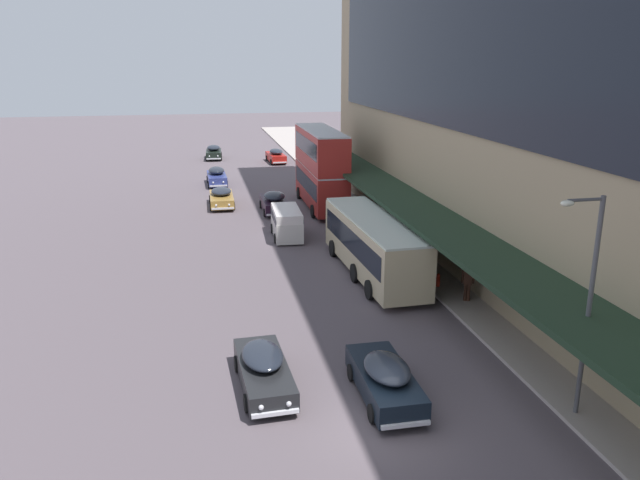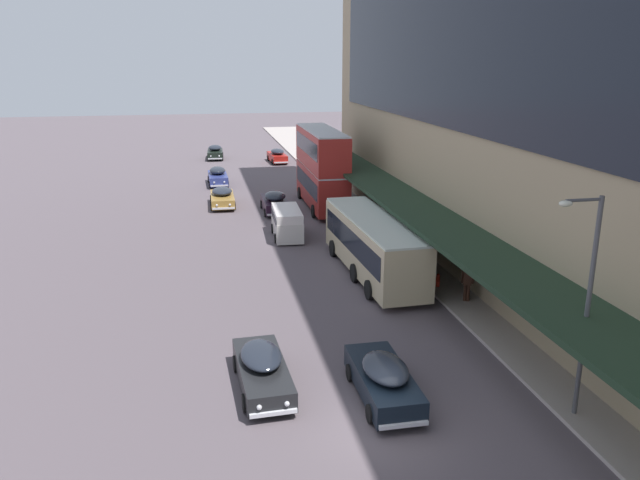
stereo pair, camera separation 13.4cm
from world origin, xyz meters
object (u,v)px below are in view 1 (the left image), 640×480
at_px(sedan_trailing_near, 385,378).
at_px(sedan_lead_mid, 222,197).
at_px(sedan_lead_near, 276,156).
at_px(fire_hydrant, 438,280).
at_px(sedan_oncoming_front, 274,202).
at_px(sedan_second_near, 214,152).
at_px(sedan_oncoming_rear, 264,369).
at_px(transit_bus_kerbside_front, 321,166).
at_px(pedestrian_at_kerb, 468,281).
at_px(transit_bus_kerbside_rear, 373,243).
at_px(vw_van, 286,221).
at_px(street_lamp, 586,293).
at_px(sedan_far_back, 217,176).

bearing_deg(sedan_trailing_near, sedan_lead_mid, 97.57).
height_order(sedan_lead_near, fire_hydrant, sedan_lead_near).
bearing_deg(sedan_lead_near, sedan_oncoming_front, -97.94).
height_order(sedan_second_near, fire_hydrant, sedan_second_near).
bearing_deg(sedan_second_near, sedan_oncoming_rear, -90.31).
height_order(transit_bus_kerbside_front, pedestrian_at_kerb, transit_bus_kerbside_front).
bearing_deg(sedan_oncoming_front, transit_bus_kerbside_rear, -77.55).
distance_m(sedan_second_near, fire_hydrant, 47.16).
relative_size(transit_bus_kerbside_rear, fire_hydrant, 16.07).
xyz_separation_m(sedan_lead_mid, fire_hydrant, (10.09, -21.26, -0.24)).
xyz_separation_m(transit_bus_kerbside_front, pedestrian_at_kerb, (2.92, -21.42, -2.18)).
bearing_deg(transit_bus_kerbside_rear, sedan_lead_near, 90.21).
bearing_deg(sedan_oncoming_rear, sedan_oncoming_front, 81.70).
height_order(transit_bus_kerbside_rear, vw_van, transit_bus_kerbside_rear).
height_order(pedestrian_at_kerb, street_lamp, street_lamp).
relative_size(sedan_far_back, pedestrian_at_kerb, 2.57).
bearing_deg(transit_bus_kerbside_front, sedan_oncoming_front, -167.59).
height_order(pedestrian_at_kerb, fire_hydrant, pedestrian_at_kerb).
relative_size(transit_bus_kerbside_front, fire_hydrant, 14.92).
bearing_deg(sedan_oncoming_front, vw_van, -90.83).
xyz_separation_m(street_lamp, fire_hydrant, (0.14, 12.27, -3.96)).
relative_size(sedan_oncoming_front, fire_hydrant, 6.83).
relative_size(sedan_oncoming_rear, pedestrian_at_kerb, 2.69).
bearing_deg(transit_bus_kerbside_front, sedan_lead_near, 91.43).
distance_m(sedan_oncoming_rear, sedan_far_back, 38.51).
relative_size(transit_bus_kerbside_front, street_lamp, 1.40).
distance_m(vw_van, pedestrian_at_kerb, 15.12).
distance_m(transit_bus_kerbside_rear, sedan_lead_mid, 19.90).
xyz_separation_m(transit_bus_kerbside_front, sedan_lead_near, (-0.57, 22.80, -2.57)).
relative_size(sedan_oncoming_rear, fire_hydrant, 7.12).
relative_size(sedan_second_near, vw_van, 0.98).
relative_size(sedan_far_back, fire_hydrant, 6.83).
xyz_separation_m(sedan_second_near, pedestrian_at_kerb, (10.38, -48.32, 0.39)).
distance_m(pedestrian_at_kerb, street_lamp, 10.63).
bearing_deg(sedan_oncoming_front, fire_hydrant, -71.45).
height_order(transit_bus_kerbside_rear, sedan_trailing_near, transit_bus_kerbside_rear).
height_order(street_lamp, fire_hydrant, street_lamp).
height_order(sedan_far_back, fire_hydrant, sedan_far_back).
relative_size(sedan_trailing_near, sedan_far_back, 1.01).
xyz_separation_m(sedan_oncoming_rear, sedan_lead_mid, (-0.04, 29.49, 0.01)).
bearing_deg(pedestrian_at_kerb, sedan_trailing_near, -130.48).
relative_size(sedan_trailing_near, fire_hydrant, 6.92).
bearing_deg(sedan_lead_mid, sedan_far_back, 89.95).
bearing_deg(sedan_trailing_near, street_lamp, -22.32).
relative_size(sedan_lead_mid, street_lamp, 0.65).
height_order(sedan_second_near, sedan_lead_mid, sedan_second_near).
distance_m(transit_bus_kerbside_front, sedan_oncoming_rear, 28.67).
xyz_separation_m(sedan_second_near, sedan_far_back, (-0.33, -15.87, 0.02)).
relative_size(transit_bus_kerbside_front, vw_van, 2.26).
xyz_separation_m(sedan_lead_near, sedan_second_near, (-6.89, 4.09, 0.01)).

